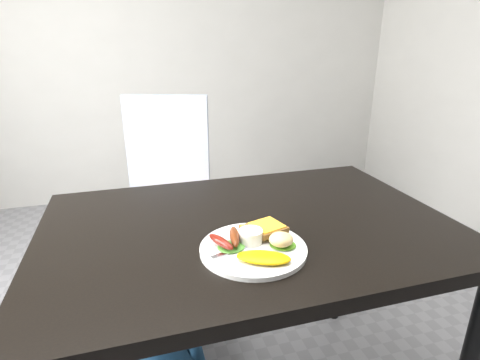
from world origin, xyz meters
name	(u,v)px	position (x,y,z in m)	size (l,w,h in m)	color
room_back_panel	(163,31)	(0.00, 2.25, 1.35)	(4.00, 0.04, 2.70)	silver
dining_table	(249,228)	(0.00, 0.00, 0.73)	(1.20, 0.80, 0.04)	black
dining_chair	(175,205)	(-0.13, 0.88, 0.45)	(0.46, 0.46, 0.05)	#AE7B5A
person	(122,187)	(-0.37, 0.45, 0.74)	(0.53, 0.35, 1.48)	navy
plate	(253,249)	(-0.04, -0.16, 0.76)	(0.27, 0.27, 0.01)	white
lettuce_left	(231,247)	(-0.10, -0.15, 0.77)	(0.07, 0.07, 0.01)	#3D902B
lettuce_right	(283,245)	(0.03, -0.18, 0.77)	(0.07, 0.06, 0.01)	#3F8316
omelette	(264,257)	(-0.04, -0.23, 0.77)	(0.13, 0.06, 0.02)	orange
sausage_a	(221,242)	(-0.12, -0.15, 0.78)	(0.02, 0.09, 0.02)	#660D05
sausage_b	(234,236)	(-0.08, -0.13, 0.78)	(0.03, 0.10, 0.03)	#61250C
ramekin	(251,236)	(-0.04, -0.14, 0.78)	(0.06, 0.06, 0.04)	white
toast_a	(254,233)	(-0.02, -0.10, 0.77)	(0.08, 0.08, 0.01)	brown
toast_b	(267,228)	(0.02, -0.11, 0.78)	(0.09, 0.09, 0.01)	brown
potato_salad	(281,239)	(0.03, -0.18, 0.79)	(0.06, 0.06, 0.03)	beige
fork	(240,248)	(-0.07, -0.16, 0.76)	(0.17, 0.01, 0.00)	#ADAFB7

